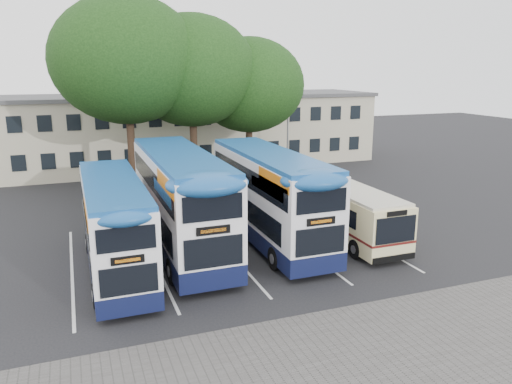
{
  "coord_description": "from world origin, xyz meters",
  "views": [
    {
      "loc": [
        -10.32,
        -16.39,
        8.49
      ],
      "look_at": [
        -2.32,
        5.0,
        2.75
      ],
      "focal_mm": 35.0,
      "sensor_mm": 36.0,
      "label": 1
    }
  ],
  "objects": [
    {
      "name": "tree_mid",
      "position": [
        -2.28,
        17.51,
        8.23
      ],
      "size": [
        8.81,
        8.81,
        11.99
      ],
      "color": "black",
      "rests_on": "ground"
    },
    {
      "name": "bay_lines",
      "position": [
        -3.75,
        5.0,
        0.01
      ],
      "size": [
        14.12,
        11.0,
        0.01
      ],
      "color": "silver",
      "rests_on": "ground"
    },
    {
      "name": "bus_dd_left",
      "position": [
        -8.9,
        4.32,
        2.2
      ],
      "size": [
        2.33,
        9.61,
        4.0
      ],
      "color": "#0F153A",
      "rests_on": "ground"
    },
    {
      "name": "bus_dd_right",
      "position": [
        -1.38,
        5.65,
        2.48
      ],
      "size": [
        2.62,
        10.79,
        4.5
      ],
      "color": "#0F153A",
      "rests_on": "ground"
    },
    {
      "name": "depot_building",
      "position": [
        0.0,
        26.99,
        3.15
      ],
      "size": [
        32.4,
        8.4,
        6.2
      ],
      "color": "beige",
      "rests_on": "ground"
    },
    {
      "name": "bus_dd_mid",
      "position": [
        -5.74,
        5.97,
        2.58
      ],
      "size": [
        2.73,
        11.24,
        4.68
      ],
      "color": "#0F153A",
      "rests_on": "ground"
    },
    {
      "name": "bus_single",
      "position": [
        2.42,
        5.13,
        1.53
      ],
      "size": [
        2.3,
        9.04,
        2.7
      ],
      "color": "beige",
      "rests_on": "ground"
    },
    {
      "name": "lamp_post",
      "position": [
        6.0,
        19.97,
        5.08
      ],
      "size": [
        0.25,
        1.05,
        9.06
      ],
      "color": "gray",
      "rests_on": "ground"
    },
    {
      "name": "tree_right",
      "position": [
        2.11,
        18.3,
        7.2
      ],
      "size": [
        8.01,
        8.01,
        10.62
      ],
      "color": "black",
      "rests_on": "ground"
    },
    {
      "name": "tree_left",
      "position": [
        -6.61,
        16.9,
        8.91
      ],
      "size": [
        9.47,
        9.47,
        12.95
      ],
      "color": "black",
      "rests_on": "ground"
    },
    {
      "name": "ground",
      "position": [
        0.0,
        0.0,
        0.0
      ],
      "size": [
        120.0,
        120.0,
        0.0
      ],
      "primitive_type": "plane",
      "color": "black",
      "rests_on": "ground"
    },
    {
      "name": "paving_strip",
      "position": [
        -2.0,
        -5.0,
        0.01
      ],
      "size": [
        40.0,
        6.0,
        0.01
      ],
      "primitive_type": "cube",
      "color": "#595654",
      "rests_on": "ground"
    }
  ]
}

